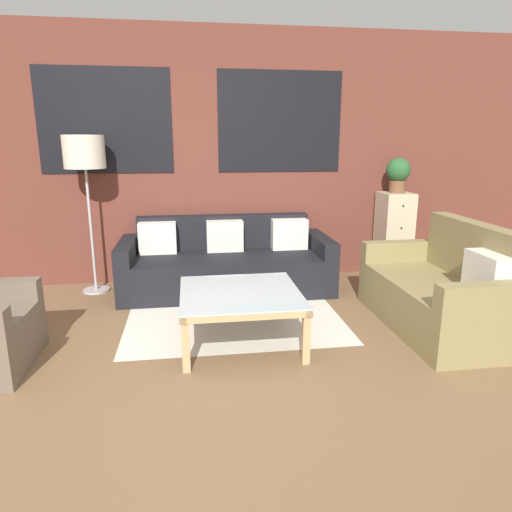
{
  "coord_description": "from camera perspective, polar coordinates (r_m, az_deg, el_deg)",
  "views": [
    {
      "loc": [
        -0.09,
        -2.85,
        1.6
      ],
      "look_at": [
        0.51,
        1.24,
        0.55
      ],
      "focal_mm": 32.0,
      "sensor_mm": 36.0,
      "label": 1
    }
  ],
  "objects": [
    {
      "name": "rug",
      "position": [
        4.36,
        -2.86,
        -7.27
      ],
      "size": [
        1.95,
        1.65,
        0.0
      ],
      "color": "silver",
      "rests_on": "ground_plane"
    },
    {
      "name": "settee_vintage",
      "position": [
        4.29,
        22.26,
        -4.34
      ],
      "size": [
        0.8,
        1.55,
        0.92
      ],
      "color": "olive",
      "rests_on": "ground_plane"
    },
    {
      "name": "potted_plant",
      "position": [
        5.57,
        17.33,
        9.86
      ],
      "size": [
        0.28,
        0.28,
        0.4
      ],
      "color": "brown",
      "rests_on": "drawer_cabinet"
    },
    {
      "name": "floor_lamp",
      "position": [
        5.06,
        -20.65,
        11.5
      ],
      "size": [
        0.41,
        0.41,
        1.65
      ],
      "color": "#B2B2B7",
      "rests_on": "ground_plane"
    },
    {
      "name": "couch_dark",
      "position": [
        4.99,
        -3.73,
        -1.07
      ],
      "size": [
        2.24,
        0.88,
        0.78
      ],
      "color": "black",
      "rests_on": "ground_plane"
    },
    {
      "name": "ground_plane",
      "position": [
        3.27,
        -5.9,
        -15.14
      ],
      "size": [
        16.0,
        16.0,
        0.0
      ],
      "primitive_type": "plane",
      "color": "brown"
    },
    {
      "name": "wall_back_brick",
      "position": [
        5.29,
        -7.51,
        12.06
      ],
      "size": [
        8.4,
        0.09,
        2.8
      ],
      "color": "brown",
      "rests_on": "ground_plane"
    },
    {
      "name": "coffee_table",
      "position": [
        3.66,
        -2.0,
        -5.34
      ],
      "size": [
        0.94,
        0.94,
        0.44
      ],
      "color": "silver",
      "rests_on": "ground_plane"
    },
    {
      "name": "drawer_cabinet",
      "position": [
        5.66,
        16.79,
        2.49
      ],
      "size": [
        0.35,
        0.4,
        1.01
      ],
      "color": "#C6B793",
      "rests_on": "ground_plane"
    }
  ]
}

